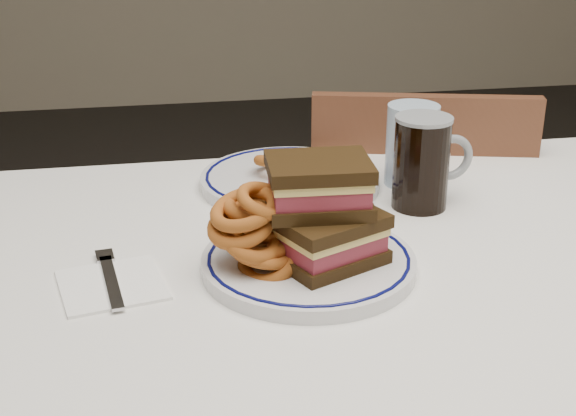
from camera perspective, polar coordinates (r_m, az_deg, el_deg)
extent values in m
cube|color=white|center=(1.04, 7.75, -4.51)|extent=(1.26, 0.86, 0.03)
cylinder|color=#4B2918|center=(1.50, -17.96, -12.95)|extent=(0.06, 0.06, 0.71)
cube|color=white|center=(1.45, 2.54, 0.24)|extent=(1.26, 0.01, 0.17)
cube|color=#4B2918|center=(1.73, 8.35, -5.05)|extent=(0.48, 0.48, 0.04)
cylinder|color=#4B2918|center=(2.00, 12.55, -8.20)|extent=(0.03, 0.03, 0.38)
cylinder|color=#4B2918|center=(1.72, 14.09, -14.00)|extent=(0.03, 0.03, 0.38)
cylinder|color=#4B2918|center=(1.97, 2.74, -8.03)|extent=(0.03, 0.03, 0.38)
cylinder|color=#4B2918|center=(1.69, 2.45, -13.93)|extent=(0.03, 0.03, 0.38)
cube|color=#4B2918|center=(1.47, 9.32, -0.25)|extent=(0.39, 0.12, 0.43)
cylinder|color=silver|center=(1.00, 1.46, -3.96)|extent=(0.27, 0.27, 0.02)
torus|color=#0A0D4B|center=(0.99, 1.47, -3.50)|extent=(0.25, 0.25, 0.00)
cube|color=black|center=(0.98, 2.89, -3.38)|extent=(0.15, 0.14, 0.02)
cube|color=maroon|center=(0.97, 2.91, -2.41)|extent=(0.14, 0.13, 0.02)
cube|color=#E6C867|center=(0.96, 2.93, -1.59)|extent=(0.14, 0.13, 0.01)
cube|color=black|center=(0.96, 2.95, -0.87)|extent=(0.15, 0.14, 0.02)
cube|color=black|center=(0.96, 2.17, 0.34)|extent=(0.13, 0.10, 0.02)
cube|color=maroon|center=(0.96, 2.19, 1.35)|extent=(0.12, 0.09, 0.02)
cube|color=#E6C867|center=(0.95, 2.20, 2.21)|extent=(0.12, 0.10, 0.01)
cube|color=black|center=(0.95, 2.22, 2.95)|extent=(0.13, 0.10, 0.02)
torus|color=brown|center=(0.96, -1.34, -3.71)|extent=(0.09, 0.08, 0.07)
torus|color=brown|center=(0.96, -1.84, -3.34)|extent=(0.08, 0.07, 0.03)
torus|color=brown|center=(0.97, -1.89, -2.37)|extent=(0.08, 0.08, 0.03)
torus|color=brown|center=(0.95, -2.68, -2.28)|extent=(0.09, 0.08, 0.06)
torus|color=brown|center=(0.98, -1.98, -0.96)|extent=(0.08, 0.07, 0.06)
torus|color=brown|center=(0.95, -3.38, -1.18)|extent=(0.09, 0.08, 0.06)
torus|color=brown|center=(0.97, -2.40, -0.09)|extent=(0.08, 0.08, 0.03)
torus|color=brown|center=(0.95, -3.08, -0.07)|extent=(0.09, 0.09, 0.05)
torus|color=brown|center=(0.94, -1.55, 0.51)|extent=(0.08, 0.07, 0.05)
cylinder|color=silver|center=(1.06, -1.59, -0.76)|extent=(0.06, 0.06, 0.03)
cylinder|color=#900502|center=(1.05, -1.60, -0.21)|extent=(0.05, 0.05, 0.01)
cylinder|color=black|center=(1.17, 9.45, 3.14)|extent=(0.08, 0.08, 0.13)
cylinder|color=gray|center=(1.15, 9.67, 6.28)|extent=(0.08, 0.08, 0.01)
torus|color=gray|center=(1.19, 11.50, 3.54)|extent=(0.07, 0.02, 0.07)
cylinder|color=#A8C0D9|center=(1.26, 8.79, 4.45)|extent=(0.08, 0.08, 0.13)
cylinder|color=silver|center=(1.25, 0.14, 1.95)|extent=(0.28, 0.28, 0.02)
torus|color=#0A0D4B|center=(1.25, 0.14, 2.35)|extent=(0.26, 0.26, 0.01)
torus|color=brown|center=(1.25, 1.07, 2.66)|extent=(0.08, 0.08, 0.03)
torus|color=brown|center=(1.25, -0.65, 3.23)|extent=(0.09, 0.08, 0.05)
cube|color=white|center=(0.98, -12.43, -5.36)|extent=(0.14, 0.14, 0.00)
cube|color=#B6B5BA|center=(0.98, -12.45, -5.16)|extent=(0.03, 0.14, 0.00)
cube|color=#B6B5BA|center=(1.05, -12.90, -3.34)|extent=(0.03, 0.03, 0.00)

